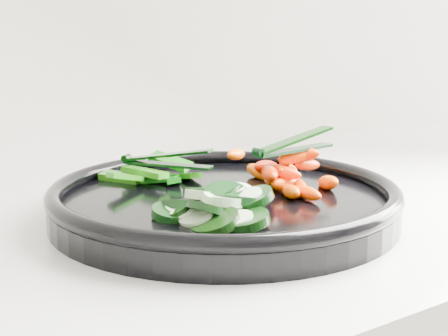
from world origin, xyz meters
TOP-DOWN VIEW (x-y plane):
  - veggie_tray at (-0.38, 1.66)m, footprint 0.45×0.45m
  - cucumber_pile at (-0.43, 1.61)m, footprint 0.12×0.13m
  - carrot_pile at (-0.30, 1.65)m, footprint 0.12×0.15m
  - pepper_pile at (-0.41, 1.77)m, footprint 0.12×0.11m
  - tong_carrot at (-0.30, 1.64)m, footprint 0.11×0.03m
  - tong_pepper at (-0.40, 1.76)m, footprint 0.08×0.10m

SIDE VIEW (x-z plane):
  - veggie_tray at x=-0.38m, z-range 0.93..0.97m
  - pepper_pile at x=-0.41m, z-range 0.95..0.98m
  - cucumber_pile at x=-0.43m, z-range 0.94..0.99m
  - carrot_pile at x=-0.30m, z-range 0.94..1.00m
  - tong_pepper at x=-0.40m, z-range 0.97..0.99m
  - tong_carrot at x=-0.30m, z-range 0.99..1.02m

